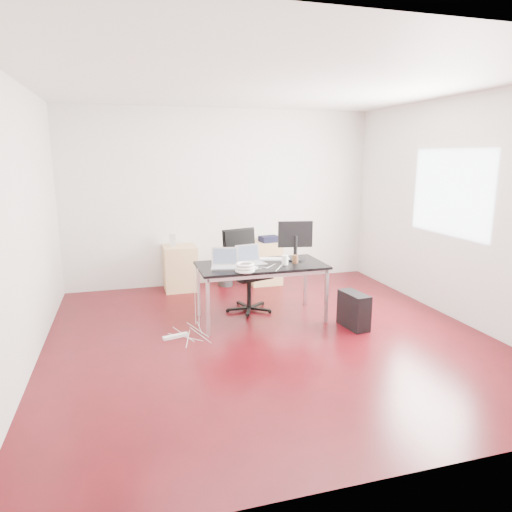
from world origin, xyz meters
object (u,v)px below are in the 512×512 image
object	(u,v)px
filing_cabinet_right	(264,262)
pc_tower	(354,310)
desk	(261,268)
filing_cabinet_left	(180,268)
office_chair	(246,266)

from	to	relation	value
filing_cabinet_right	pc_tower	size ratio (longest dim) A/B	1.56
desk	filing_cabinet_right	bearing A→B (deg)	71.58
filing_cabinet_left	pc_tower	xyz separation A→B (m)	(1.84, -2.23, -0.13)
desk	pc_tower	xyz separation A→B (m)	(1.01, -0.59, -0.46)
desk	filing_cabinet_right	world-z (taller)	desk
filing_cabinet_left	filing_cabinet_right	bearing A→B (deg)	0.00
office_chair	filing_cabinet_left	xyz separation A→B (m)	(-0.74, 1.20, -0.26)
office_chair	filing_cabinet_left	distance (m)	1.43
desk	office_chair	size ratio (longest dim) A/B	1.48
desk	office_chair	bearing A→B (deg)	101.28
desk	filing_cabinet_left	world-z (taller)	desk
filing_cabinet_right	pc_tower	world-z (taller)	filing_cabinet_right
filing_cabinet_left	filing_cabinet_right	xyz separation A→B (m)	(1.38, 0.00, 0.00)
filing_cabinet_right	desk	bearing A→B (deg)	-108.42
office_chair	filing_cabinet_left	size ratio (longest dim) A/B	1.54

